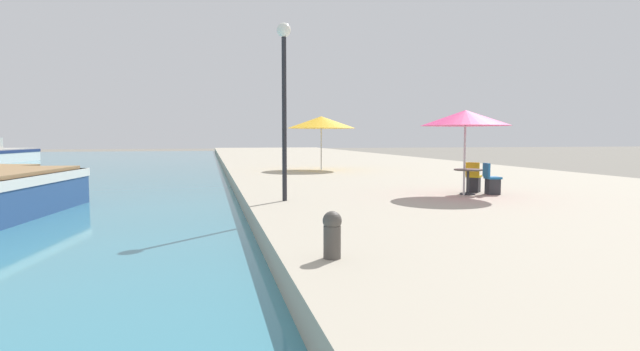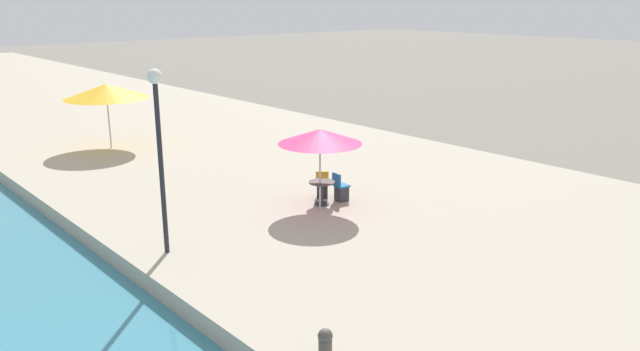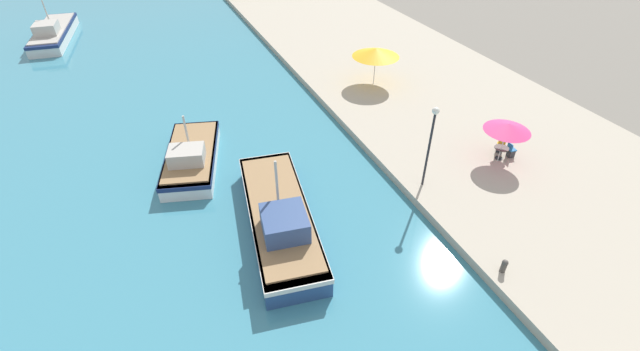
{
  "view_description": "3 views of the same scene",
  "coord_description": "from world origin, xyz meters",
  "px_view_note": "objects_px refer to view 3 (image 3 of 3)",
  "views": [
    {
      "loc": [
        -0.93,
        3.07,
        2.17
      ],
      "look_at": [
        1.5,
        13.93,
        1.31
      ],
      "focal_mm": 28.0,
      "sensor_mm": 36.0,
      "label": 1
    },
    {
      "loc": [
        -5.66,
        2.46,
        6.63
      ],
      "look_at": [
        6.17,
        15.98,
        1.51
      ],
      "focal_mm": 35.0,
      "sensor_mm": 36.0,
      "label": 2
    },
    {
      "loc": [
        -11.04,
        1.78,
        14.61
      ],
      "look_at": [
        -4.0,
        18.0,
        1.11
      ],
      "focal_mm": 24.0,
      "sensor_mm": 36.0,
      "label": 3
    }
  ],
  "objects_px": {
    "cafe_umbrella_pink": "(508,127)",
    "cafe_chair_left": "(511,152)",
    "cafe_chair_right": "(500,147)",
    "fishing_boat_mid": "(280,217)",
    "lamppost": "(431,134)",
    "cafe_table": "(501,151)",
    "mooring_bollard": "(504,265)",
    "cafe_umbrella_white": "(376,52)",
    "fishing_boat_distant": "(53,32)",
    "fishing_boat_far": "(191,156)"
  },
  "relations": [
    {
      "from": "fishing_boat_far",
      "to": "cafe_umbrella_white",
      "type": "distance_m",
      "value": 15.34
    },
    {
      "from": "fishing_boat_mid",
      "to": "cafe_umbrella_white",
      "type": "relative_size",
      "value": 2.77
    },
    {
      "from": "fishing_boat_far",
      "to": "cafe_chair_right",
      "type": "height_order",
      "value": "fishing_boat_far"
    },
    {
      "from": "cafe_umbrella_pink",
      "to": "cafe_chair_left",
      "type": "xyz_separation_m",
      "value": [
        0.91,
        0.05,
        -1.87
      ]
    },
    {
      "from": "fishing_boat_mid",
      "to": "cafe_umbrella_pink",
      "type": "xyz_separation_m",
      "value": [
        13.04,
        -0.16,
        1.89
      ]
    },
    {
      "from": "fishing_boat_distant",
      "to": "lamppost",
      "type": "bearing_deg",
      "value": -52.56
    },
    {
      "from": "fishing_boat_mid",
      "to": "cafe_chair_right",
      "type": "distance_m",
      "value": 13.74
    },
    {
      "from": "cafe_umbrella_white",
      "to": "cafe_chair_right",
      "type": "xyz_separation_m",
      "value": [
        2.21,
        -11.07,
        -2.08
      ]
    },
    {
      "from": "mooring_bollard",
      "to": "cafe_chair_left",
      "type": "bearing_deg",
      "value": 45.23
    },
    {
      "from": "fishing_boat_far",
      "to": "cafe_table",
      "type": "distance_m",
      "value": 17.61
    },
    {
      "from": "cafe_umbrella_white",
      "to": "lamppost",
      "type": "height_order",
      "value": "lamppost"
    },
    {
      "from": "fishing_boat_far",
      "to": "fishing_boat_distant",
      "type": "height_order",
      "value": "fishing_boat_distant"
    },
    {
      "from": "fishing_boat_far",
      "to": "lamppost",
      "type": "relative_size",
      "value": 1.56
    },
    {
      "from": "fishing_boat_distant",
      "to": "cafe_table",
      "type": "bearing_deg",
      "value": -45.89
    },
    {
      "from": "cafe_umbrella_pink",
      "to": "cafe_chair_right",
      "type": "bearing_deg",
      "value": 44.43
    },
    {
      "from": "fishing_boat_distant",
      "to": "lamppost",
      "type": "relative_size",
      "value": 2.21
    },
    {
      "from": "fishing_boat_distant",
      "to": "fishing_boat_mid",
      "type": "bearing_deg",
      "value": -63.6
    },
    {
      "from": "cafe_umbrella_white",
      "to": "fishing_boat_far",
      "type": "bearing_deg",
      "value": -162.24
    },
    {
      "from": "cafe_table",
      "to": "cafe_chair_left",
      "type": "height_order",
      "value": "cafe_chair_left"
    },
    {
      "from": "cafe_chair_right",
      "to": "lamppost",
      "type": "relative_size",
      "value": 0.2
    },
    {
      "from": "cafe_chair_left",
      "to": "cafe_chair_right",
      "type": "relative_size",
      "value": 1.0
    },
    {
      "from": "cafe_umbrella_pink",
      "to": "cafe_chair_left",
      "type": "distance_m",
      "value": 2.08
    },
    {
      "from": "cafe_umbrella_white",
      "to": "lamppost",
      "type": "distance_m",
      "value": 12.42
    },
    {
      "from": "cafe_chair_right",
      "to": "cafe_chair_left",
      "type": "bearing_deg",
      "value": -27.38
    },
    {
      "from": "lamppost",
      "to": "cafe_chair_right",
      "type": "bearing_deg",
      "value": 7.54
    },
    {
      "from": "fishing_boat_mid",
      "to": "lamppost",
      "type": "height_order",
      "value": "lamppost"
    },
    {
      "from": "cafe_umbrella_white",
      "to": "lamppost",
      "type": "relative_size",
      "value": 0.76
    },
    {
      "from": "cafe_chair_left",
      "to": "mooring_bollard",
      "type": "xyz_separation_m",
      "value": [
        -6.39,
        -6.44,
        0.02
      ]
    },
    {
      "from": "cafe_umbrella_pink",
      "to": "cafe_chair_left",
      "type": "relative_size",
      "value": 2.75
    },
    {
      "from": "fishing_boat_far",
      "to": "lamppost",
      "type": "height_order",
      "value": "lamppost"
    },
    {
      "from": "fishing_boat_far",
      "to": "cafe_umbrella_white",
      "type": "relative_size",
      "value": 2.06
    },
    {
      "from": "fishing_boat_mid",
      "to": "cafe_umbrella_pink",
      "type": "distance_m",
      "value": 13.18
    },
    {
      "from": "cafe_umbrella_white",
      "to": "cafe_chair_left",
      "type": "bearing_deg",
      "value": -78.25
    },
    {
      "from": "fishing_boat_distant",
      "to": "cafe_umbrella_white",
      "type": "distance_m",
      "value": 31.38
    },
    {
      "from": "cafe_chair_right",
      "to": "cafe_umbrella_white",
      "type": "bearing_deg",
      "value": 143.94
    },
    {
      "from": "fishing_boat_distant",
      "to": "fishing_boat_far",
      "type": "bearing_deg",
      "value": -64.68
    },
    {
      "from": "mooring_bollard",
      "to": "lamppost",
      "type": "relative_size",
      "value": 0.14
    },
    {
      "from": "cafe_umbrella_pink",
      "to": "cafe_umbrella_white",
      "type": "xyz_separation_m",
      "value": [
        -1.52,
        11.75,
        0.21
      ]
    },
    {
      "from": "mooring_bollard",
      "to": "fishing_boat_mid",
      "type": "bearing_deg",
      "value": 139.16
    },
    {
      "from": "cafe_chair_left",
      "to": "cafe_chair_right",
      "type": "height_order",
      "value": "same"
    },
    {
      "from": "fishing_boat_mid",
      "to": "cafe_table",
      "type": "xyz_separation_m",
      "value": [
        13.24,
        -0.02,
        0.23
      ]
    },
    {
      "from": "cafe_chair_left",
      "to": "lamppost",
      "type": "distance_m",
      "value": 6.69
    },
    {
      "from": "cafe_chair_left",
      "to": "mooring_bollard",
      "type": "relative_size",
      "value": 1.39
    },
    {
      "from": "fishing_boat_mid",
      "to": "mooring_bollard",
      "type": "height_order",
      "value": "fishing_boat_mid"
    },
    {
      "from": "cafe_chair_right",
      "to": "mooring_bollard",
      "type": "bearing_deg",
      "value": -88.42
    },
    {
      "from": "fishing_boat_far",
      "to": "cafe_chair_left",
      "type": "height_order",
      "value": "fishing_boat_far"
    },
    {
      "from": "cafe_umbrella_pink",
      "to": "cafe_chair_right",
      "type": "distance_m",
      "value": 2.11
    },
    {
      "from": "cafe_umbrella_pink",
      "to": "cafe_table",
      "type": "xyz_separation_m",
      "value": [
        0.2,
        0.14,
        -1.66
      ]
    },
    {
      "from": "cafe_umbrella_pink",
      "to": "cafe_table",
      "type": "height_order",
      "value": "cafe_umbrella_pink"
    },
    {
      "from": "fishing_boat_mid",
      "to": "cafe_chair_right",
      "type": "xyz_separation_m",
      "value": [
        13.73,
        0.51,
        0.02
      ]
    }
  ]
}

